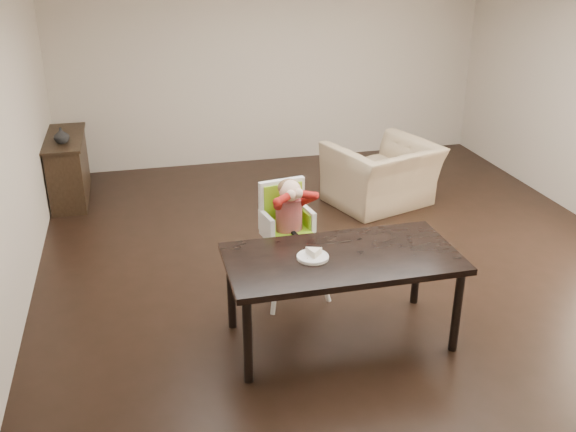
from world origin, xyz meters
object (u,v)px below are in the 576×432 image
Objects in this scene: high_chair at (288,214)px; armchair at (382,164)px; sideboard at (68,168)px; dining_table at (342,265)px.

armchair is (1.59, 1.77, -0.27)m from high_chair.
sideboard is (-3.66, 1.11, -0.11)m from armchair.
sideboard is (-2.30, 3.69, -0.27)m from dining_table.
sideboard is (-2.07, 2.88, -0.39)m from high_chair.
high_chair reaches higher than sideboard.
armchair is at bearing 62.23° from dining_table.
dining_table is 1.43× the size of sideboard.
high_chair reaches higher than armchair.
dining_table is 1.55× the size of armchair.
sideboard is at bearing 121.91° from dining_table.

